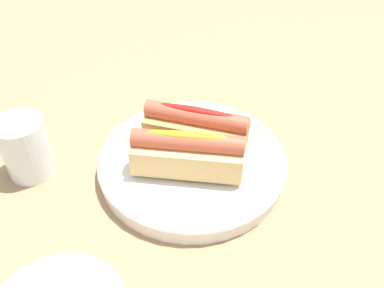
# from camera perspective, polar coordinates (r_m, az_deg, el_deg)

# --- Properties ---
(ground_plane) EXTENTS (2.40, 2.40, 0.00)m
(ground_plane) POSITION_cam_1_polar(r_m,az_deg,el_deg) (0.59, 1.78, -3.61)
(ground_plane) COLOR #9E7A56
(serving_bowl) EXTENTS (0.27, 0.27, 0.03)m
(serving_bowl) POSITION_cam_1_polar(r_m,az_deg,el_deg) (0.58, -0.00, -2.45)
(serving_bowl) COLOR silver
(serving_bowl) RESTS_ON ground_plane
(hotdog_front) EXTENTS (0.16, 0.08, 0.06)m
(hotdog_front) POSITION_cam_1_polar(r_m,az_deg,el_deg) (0.57, 0.60, 2.37)
(hotdog_front) COLOR tan
(hotdog_front) RESTS_ON serving_bowl
(hotdog_back) EXTENTS (0.15, 0.06, 0.06)m
(hotdog_back) POSITION_cam_1_polar(r_m,az_deg,el_deg) (0.53, -0.65, -1.28)
(hotdog_back) COLOR #DBB270
(hotdog_back) RESTS_ON serving_bowl
(water_glass) EXTENTS (0.07, 0.07, 0.09)m
(water_glass) POSITION_cam_1_polar(r_m,az_deg,el_deg) (0.61, -22.75, -0.89)
(water_glass) COLOR white
(water_glass) RESTS_ON ground_plane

